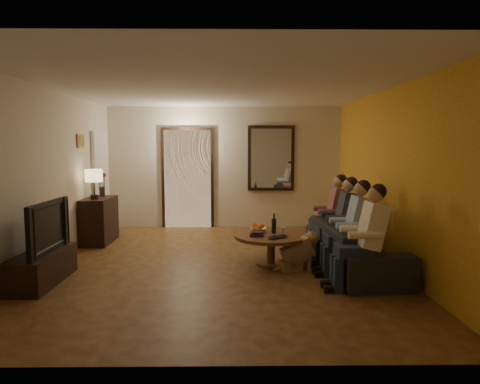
{
  "coord_description": "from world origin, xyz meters",
  "views": [
    {
      "loc": [
        0.22,
        -6.24,
        1.74
      ],
      "look_at": [
        0.3,
        0.3,
        1.05
      ],
      "focal_mm": 32.0,
      "sensor_mm": 36.0,
      "label": 1
    }
  ],
  "objects_px": {
    "person_a": "(367,242)",
    "coffee_table": "(271,250)",
    "tv": "(40,227)",
    "tv_stand": "(42,268)",
    "laptop": "(280,238)",
    "dog": "(297,250)",
    "dresser": "(99,220)",
    "person_b": "(353,232)",
    "person_c": "(342,224)",
    "person_d": "(333,217)",
    "wine_bottle": "(274,223)",
    "table_lamp": "(94,184)",
    "bowl": "(258,230)",
    "sofa": "(354,247)"
  },
  "relations": [
    {
      "from": "person_a",
      "to": "coffee_table",
      "type": "relative_size",
      "value": 1.11
    },
    {
      "from": "tv",
      "to": "tv_stand",
      "type": "bearing_deg",
      "value": 0.0
    },
    {
      "from": "laptop",
      "to": "dog",
      "type": "bearing_deg",
      "value": -37.6
    },
    {
      "from": "tv",
      "to": "dog",
      "type": "distance_m",
      "value": 3.43
    },
    {
      "from": "dog",
      "to": "laptop",
      "type": "relative_size",
      "value": 1.7
    },
    {
      "from": "dresser",
      "to": "tv_stand",
      "type": "bearing_deg",
      "value": -90.0
    },
    {
      "from": "person_a",
      "to": "person_b",
      "type": "relative_size",
      "value": 1.0
    },
    {
      "from": "person_c",
      "to": "person_d",
      "type": "distance_m",
      "value": 0.6
    },
    {
      "from": "dresser",
      "to": "wine_bottle",
      "type": "distance_m",
      "value": 3.37
    },
    {
      "from": "person_a",
      "to": "person_d",
      "type": "distance_m",
      "value": 1.8
    },
    {
      "from": "person_d",
      "to": "tv_stand",
      "type": "bearing_deg",
      "value": -159.88
    },
    {
      "from": "laptop",
      "to": "wine_bottle",
      "type": "bearing_deg",
      "value": 60.41
    },
    {
      "from": "tv",
      "to": "coffee_table",
      "type": "height_order",
      "value": "tv"
    },
    {
      "from": "tv",
      "to": "laptop",
      "type": "distance_m",
      "value": 3.17
    },
    {
      "from": "tv_stand",
      "to": "tv",
      "type": "height_order",
      "value": "tv"
    },
    {
      "from": "table_lamp",
      "to": "coffee_table",
      "type": "distance_m",
      "value": 3.38
    },
    {
      "from": "person_b",
      "to": "dog",
      "type": "distance_m",
      "value": 0.83
    },
    {
      "from": "bowl",
      "to": "dresser",
      "type": "bearing_deg",
      "value": 155.55
    },
    {
      "from": "wine_bottle",
      "to": "laptop",
      "type": "height_order",
      "value": "wine_bottle"
    },
    {
      "from": "table_lamp",
      "to": "person_d",
      "type": "xyz_separation_m",
      "value": [
        4.07,
        -0.64,
        -0.49
      ]
    },
    {
      "from": "person_c",
      "to": "bowl",
      "type": "relative_size",
      "value": 4.63
    },
    {
      "from": "tv_stand",
      "to": "bowl",
      "type": "bearing_deg",
      "value": 20.59
    },
    {
      "from": "person_c",
      "to": "person_d",
      "type": "bearing_deg",
      "value": 90.0
    },
    {
      "from": "laptop",
      "to": "dresser",
      "type": "bearing_deg",
      "value": 113.02
    },
    {
      "from": "person_c",
      "to": "bowl",
      "type": "bearing_deg",
      "value": 172.18
    },
    {
      "from": "bowl",
      "to": "person_a",
      "type": "bearing_deg",
      "value": -47.8
    },
    {
      "from": "person_c",
      "to": "bowl",
      "type": "height_order",
      "value": "person_c"
    },
    {
      "from": "person_d",
      "to": "coffee_table",
      "type": "bearing_deg",
      "value": -148.57
    },
    {
      "from": "dresser",
      "to": "person_c",
      "type": "distance_m",
      "value": 4.33
    },
    {
      "from": "person_c",
      "to": "laptop",
      "type": "relative_size",
      "value": 3.65
    },
    {
      "from": "table_lamp",
      "to": "wine_bottle",
      "type": "relative_size",
      "value": 1.74
    },
    {
      "from": "tv_stand",
      "to": "wine_bottle",
      "type": "bearing_deg",
      "value": 17.12
    },
    {
      "from": "sofa",
      "to": "tv",
      "type": "bearing_deg",
      "value": 94.9
    },
    {
      "from": "dresser",
      "to": "sofa",
      "type": "distance_m",
      "value": 4.52
    },
    {
      "from": "person_d",
      "to": "laptop",
      "type": "distance_m",
      "value": 1.35
    },
    {
      "from": "dresser",
      "to": "person_d",
      "type": "xyz_separation_m",
      "value": [
        4.07,
        -0.86,
        0.19
      ]
    },
    {
      "from": "tv",
      "to": "dog",
      "type": "xyz_separation_m",
      "value": [
        3.36,
        0.56,
        -0.45
      ]
    },
    {
      "from": "table_lamp",
      "to": "tv_stand",
      "type": "relative_size",
      "value": 0.44
    },
    {
      "from": "tv",
      "to": "person_c",
      "type": "relative_size",
      "value": 0.95
    },
    {
      "from": "tv",
      "to": "person_b",
      "type": "relative_size",
      "value": 0.95
    },
    {
      "from": "tv",
      "to": "person_c",
      "type": "distance_m",
      "value": 4.17
    },
    {
      "from": "dresser",
      "to": "person_d",
      "type": "bearing_deg",
      "value": -11.88
    },
    {
      "from": "dresser",
      "to": "coffee_table",
      "type": "height_order",
      "value": "dresser"
    },
    {
      "from": "tv_stand",
      "to": "person_d",
      "type": "relative_size",
      "value": 1.01
    },
    {
      "from": "sofa",
      "to": "person_c",
      "type": "relative_size",
      "value": 1.87
    },
    {
      "from": "person_c",
      "to": "dresser",
      "type": "bearing_deg",
      "value": 160.31
    },
    {
      "from": "person_d",
      "to": "person_c",
      "type": "bearing_deg",
      "value": -90.0
    },
    {
      "from": "bowl",
      "to": "coffee_table",
      "type": "bearing_deg",
      "value": -50.71
    },
    {
      "from": "person_c",
      "to": "coffee_table",
      "type": "relative_size",
      "value": 1.11
    },
    {
      "from": "tv_stand",
      "to": "person_a",
      "type": "distance_m",
      "value": 4.1
    }
  ]
}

